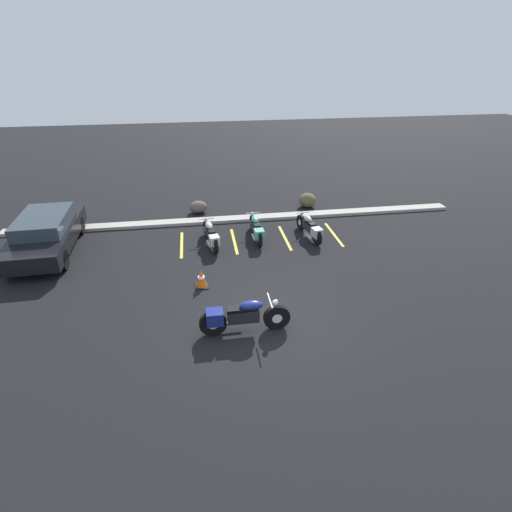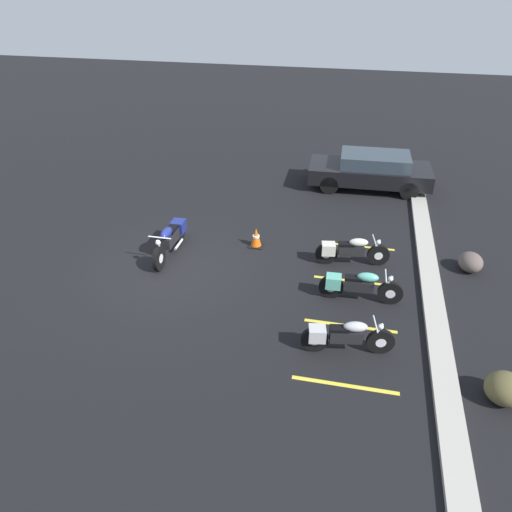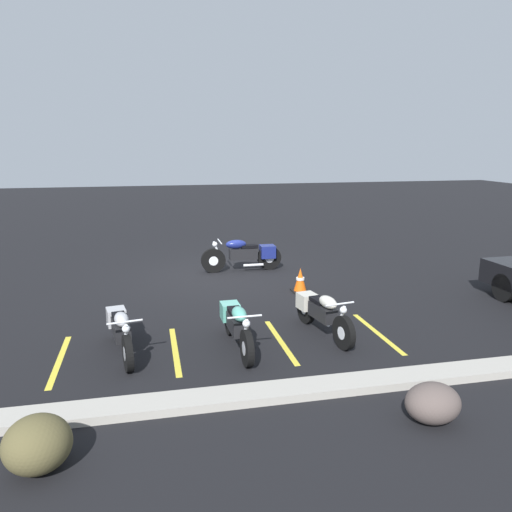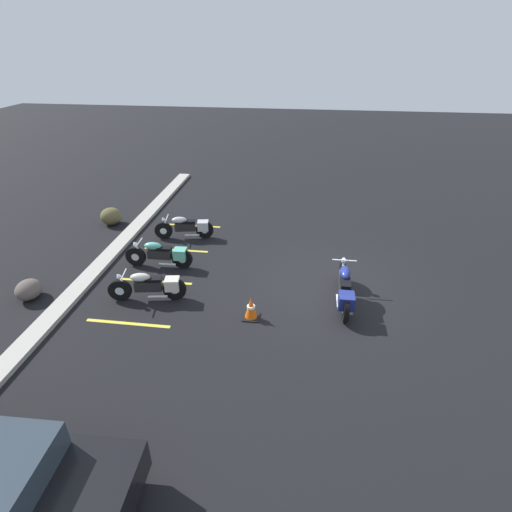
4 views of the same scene
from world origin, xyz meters
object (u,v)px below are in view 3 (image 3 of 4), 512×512
Objects in this scene: parked_bike_2 at (121,329)px; parked_bike_0 at (321,312)px; motorcycle_navy_featured at (246,254)px; parked_bike_1 at (236,324)px; traffic_cone at (300,281)px; landscape_rock_1 at (37,444)px; landscape_rock_0 at (433,403)px.

parked_bike_0 is at bearing 81.57° from parked_bike_2.
motorcycle_navy_featured is at bearing 175.71° from parked_bike_0.
motorcycle_navy_featured reaches higher than parked_bike_1.
parked_bike_0 is 3.62m from parked_bike_2.
parked_bike_2 is 4.91m from traffic_cone.
motorcycle_navy_featured is 8.99m from landscape_rock_1.
parked_bike_1 reaches higher than landscape_rock_1.
parked_bike_0 is 0.99× the size of parked_bike_1.
parked_bike_0 reaches higher than parked_bike_2.
parked_bike_0 is at bearing -83.55° from landscape_rock_0.
traffic_cone is at bearing -129.51° from landscape_rock_1.
parked_bike_2 is at bearing -98.12° from parked_bike_0.
motorcycle_navy_featured is at bearing -115.83° from landscape_rock_1.
landscape_rock_0 is at bearing 179.38° from landscape_rock_1.
parked_bike_2 reaches higher than landscape_rock_0.
landscape_rock_0 is at bearing 42.09° from parked_bike_2.
landscape_rock_0 is (-3.99, 3.11, -0.16)m from parked_bike_2.
parked_bike_1 is (1.20, 5.21, -0.05)m from motorcycle_navy_featured.
motorcycle_navy_featured is at bearing -84.23° from landscape_rock_0.
parked_bike_0 is at bearing 95.30° from motorcycle_navy_featured.
parked_bike_1 reaches higher than parked_bike_2.
landscape_rock_1 reaches higher than traffic_cone.
motorcycle_navy_featured is at bearing 137.87° from parked_bike_2.
landscape_rock_0 is (-0.36, 3.21, -0.16)m from parked_bike_0.
parked_bike_1 is 1.03× the size of parked_bike_2.
landscape_rock_0 is (-0.82, 8.14, -0.22)m from motorcycle_navy_featured.
traffic_cone is (-4.05, -2.76, -0.14)m from parked_bike_2.
motorcycle_navy_featured is 1.13× the size of parked_bike_0.
motorcycle_navy_featured reaches higher than parked_bike_2.
landscape_rock_1 is 7.55m from traffic_cone.
parked_bike_2 is at bearing -38.00° from landscape_rock_0.
landscape_rock_1 is (4.74, -0.05, 0.05)m from landscape_rock_0.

